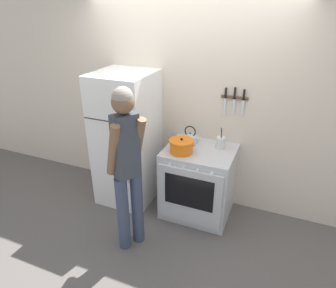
{
  "coord_description": "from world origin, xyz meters",
  "views": [
    {
      "loc": [
        1.15,
        -3.37,
        2.47
      ],
      "look_at": [
        -0.04,
        -0.49,
        0.96
      ],
      "focal_mm": 32.0,
      "sensor_mm": 36.0,
      "label": 1
    }
  ],
  "objects_px": {
    "dutch_oven_pot": "(181,146)",
    "tea_kettle": "(190,138)",
    "stove_range": "(198,182)",
    "refrigerator": "(127,139)",
    "person": "(127,163)",
    "utensil_jar": "(220,142)"
  },
  "relations": [
    {
      "from": "dutch_oven_pot",
      "to": "tea_kettle",
      "type": "relative_size",
      "value": 1.39
    },
    {
      "from": "refrigerator",
      "to": "person",
      "type": "height_order",
      "value": "person"
    },
    {
      "from": "refrigerator",
      "to": "stove_range",
      "type": "relative_size",
      "value": 1.94
    },
    {
      "from": "person",
      "to": "dutch_oven_pot",
      "type": "bearing_deg",
      "value": 6.52
    },
    {
      "from": "tea_kettle",
      "to": "person",
      "type": "height_order",
      "value": "person"
    },
    {
      "from": "person",
      "to": "tea_kettle",
      "type": "bearing_deg",
      "value": 12.29
    },
    {
      "from": "stove_range",
      "to": "tea_kettle",
      "type": "height_order",
      "value": "tea_kettle"
    },
    {
      "from": "dutch_oven_pot",
      "to": "utensil_jar",
      "type": "height_order",
      "value": "utensil_jar"
    },
    {
      "from": "refrigerator",
      "to": "utensil_jar",
      "type": "distance_m",
      "value": 1.19
    },
    {
      "from": "dutch_oven_pot",
      "to": "tea_kettle",
      "type": "xyz_separation_m",
      "value": [
        0.01,
        0.27,
        -0.01
      ]
    },
    {
      "from": "utensil_jar",
      "to": "refrigerator",
      "type": "bearing_deg",
      "value": -172.15
    },
    {
      "from": "person",
      "to": "refrigerator",
      "type": "bearing_deg",
      "value": 61.93
    },
    {
      "from": "refrigerator",
      "to": "utensil_jar",
      "type": "relative_size",
      "value": 6.48
    },
    {
      "from": "dutch_oven_pot",
      "to": "utensil_jar",
      "type": "distance_m",
      "value": 0.48
    },
    {
      "from": "stove_range",
      "to": "person",
      "type": "height_order",
      "value": "person"
    },
    {
      "from": "tea_kettle",
      "to": "utensil_jar",
      "type": "xyz_separation_m",
      "value": [
        0.37,
        0.01,
        0.01
      ]
    },
    {
      "from": "refrigerator",
      "to": "stove_range",
      "type": "xyz_separation_m",
      "value": [
        0.97,
        -0.01,
        -0.4
      ]
    },
    {
      "from": "tea_kettle",
      "to": "person",
      "type": "relative_size",
      "value": 0.13
    },
    {
      "from": "dutch_oven_pot",
      "to": "utensil_jar",
      "type": "xyz_separation_m",
      "value": [
        0.39,
        0.28,
        -0.0
      ]
    },
    {
      "from": "stove_range",
      "to": "utensil_jar",
      "type": "relative_size",
      "value": 3.35
    },
    {
      "from": "stove_range",
      "to": "person",
      "type": "distance_m",
      "value": 1.1
    },
    {
      "from": "refrigerator",
      "to": "person",
      "type": "xyz_separation_m",
      "value": [
        0.47,
        -0.8,
        0.16
      ]
    }
  ]
}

